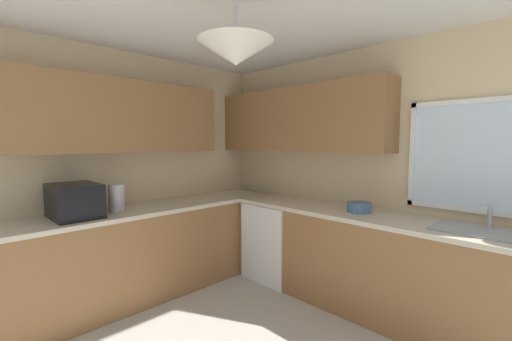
# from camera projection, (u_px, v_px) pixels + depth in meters

# --- Properties ---
(room_shell) EXTENTS (3.99, 3.76, 2.55)m
(room_shell) POSITION_uv_depth(u_px,v_px,m) (227.00, 114.00, 2.86)
(room_shell) COLOR beige
(room_shell) RESTS_ON ground_plane
(counter_run_left) EXTENTS (0.65, 3.37, 0.90)m
(counter_run_left) POSITION_uv_depth(u_px,v_px,m) (127.00, 255.00, 3.17)
(counter_run_left) COLOR olive
(counter_run_left) RESTS_ON ground_plane
(counter_run_back) EXTENTS (3.08, 0.65, 0.90)m
(counter_run_back) POSITION_uv_depth(u_px,v_px,m) (379.00, 265.00, 2.93)
(counter_run_back) COLOR olive
(counter_run_back) RESTS_ON ground_plane
(dishwasher) EXTENTS (0.60, 0.60, 0.86)m
(dishwasher) POSITION_uv_depth(u_px,v_px,m) (278.00, 240.00, 3.74)
(dishwasher) COLOR white
(dishwasher) RESTS_ON ground_plane
(microwave) EXTENTS (0.48, 0.36, 0.29)m
(microwave) POSITION_uv_depth(u_px,v_px,m) (75.00, 201.00, 2.81)
(microwave) COLOR black
(microwave) RESTS_ON counter_run_left
(kettle) EXTENTS (0.14, 0.14, 0.26)m
(kettle) POSITION_uv_depth(u_px,v_px,m) (117.00, 198.00, 3.04)
(kettle) COLOR #B7B7BC
(kettle) RESTS_ON counter_run_left
(sink_assembly) EXTENTS (0.65, 0.40, 0.19)m
(sink_assembly) POSITION_uv_depth(u_px,v_px,m) (484.00, 231.00, 2.35)
(sink_assembly) COLOR #9EA0A5
(sink_assembly) RESTS_ON counter_run_back
(bowl) EXTENTS (0.22, 0.22, 0.09)m
(bowl) POSITION_uv_depth(u_px,v_px,m) (359.00, 207.00, 3.03)
(bowl) COLOR #4C7099
(bowl) RESTS_ON counter_run_back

